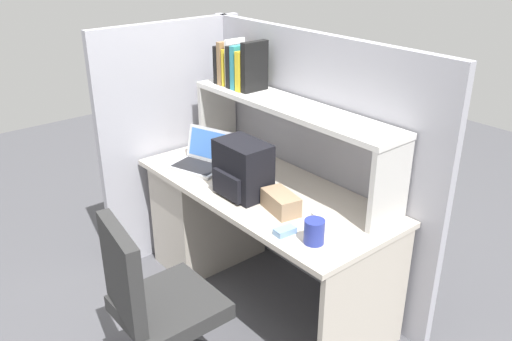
{
  "coord_description": "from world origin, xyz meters",
  "views": [
    {
      "loc": [
        2.06,
        -1.76,
        2.06
      ],
      "look_at": [
        0.0,
        -0.05,
        0.85
      ],
      "focal_mm": 37.63,
      "sensor_mm": 36.0,
      "label": 1
    }
  ],
  "objects": [
    {
      "name": "ground_plane",
      "position": [
        0.0,
        0.0,
        0.0
      ],
      "size": [
        8.0,
        8.0,
        0.0
      ],
      "primitive_type": "plane",
      "color": "#4C4C51"
    },
    {
      "name": "desk",
      "position": [
        -0.39,
        0.0,
        0.4
      ],
      "size": [
        1.6,
        0.7,
        0.73
      ],
      "color": "beige",
      "rests_on": "ground_plane"
    },
    {
      "name": "cubicle_partition_rear",
      "position": [
        0.0,
        0.38,
        0.78
      ],
      "size": [
        1.84,
        0.05,
        1.55
      ],
      "primitive_type": "cube",
      "color": "#9E9EA8",
      "rests_on": "ground_plane"
    },
    {
      "name": "cubicle_partition_left",
      "position": [
        -0.85,
        -0.05,
        0.78
      ],
      "size": [
        0.05,
        1.06,
        1.55
      ],
      "primitive_type": "cube",
      "color": "#9E9EA8",
      "rests_on": "ground_plane"
    },
    {
      "name": "overhead_hutch",
      "position": [
        0.0,
        0.2,
        1.08
      ],
      "size": [
        1.44,
        0.28,
        0.45
      ],
      "color": "beige",
      "rests_on": "desk"
    },
    {
      "name": "reference_books_on_shelf",
      "position": [
        -0.46,
        0.2,
        1.31
      ],
      "size": [
        0.32,
        0.19,
        0.29
      ],
      "color": "black",
      "rests_on": "overhead_hutch"
    },
    {
      "name": "laptop",
      "position": [
        -0.47,
        -0.09,
        0.78
      ],
      "size": [
        0.38,
        0.34,
        0.22
      ],
      "color": "#B7BABF",
      "rests_on": "desk"
    },
    {
      "name": "backpack",
      "position": [
        -0.01,
        -0.14,
        0.88
      ],
      "size": [
        0.3,
        0.23,
        0.3
      ],
      "color": "black",
      "rests_on": "desk"
    },
    {
      "name": "computer_mouse",
      "position": [
        0.45,
        -0.24,
        0.75
      ],
      "size": [
        0.07,
        0.11,
        0.03
      ],
      "primitive_type": "cube",
      "rotation": [
        0.0,
        0.0,
        -0.08
      ],
      "color": "#7299C6",
      "rests_on": "desk"
    },
    {
      "name": "paper_cup",
      "position": [
        0.52,
        -0.08,
        0.78
      ],
      "size": [
        0.08,
        0.08,
        0.09
      ],
      "primitive_type": "cylinder",
      "color": "white",
      "rests_on": "desk"
    },
    {
      "name": "tissue_box",
      "position": [
        0.27,
        -0.11,
        0.78
      ],
      "size": [
        0.24,
        0.16,
        0.1
      ],
      "primitive_type": "cube",
      "rotation": [
        0.0,
        0.0,
        -0.21
      ],
      "color": "#9E7F60",
      "rests_on": "desk"
    },
    {
      "name": "snack_canister",
      "position": [
        0.59,
        -0.19,
        0.79
      ],
      "size": [
        0.1,
        0.1,
        0.12
      ],
      "primitive_type": "cylinder",
      "color": "navy",
      "rests_on": "desk"
    },
    {
      "name": "office_chair",
      "position": [
        0.24,
        -0.84,
        0.39
      ],
      "size": [
        0.52,
        0.52,
        0.93
      ],
      "rotation": [
        0.0,
        0.0,
        2.99
      ],
      "color": "black",
      "rests_on": "ground_plane"
    }
  ]
}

